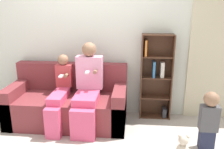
# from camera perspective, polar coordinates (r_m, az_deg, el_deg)

# --- Properties ---
(ground_plane) EXTENTS (14.00, 14.00, 0.00)m
(ground_plane) POSITION_cam_1_polar(r_m,az_deg,el_deg) (3.51, -8.71, -15.06)
(ground_plane) COLOR #BCB2A8
(back_wall) EXTENTS (10.00, 0.06, 2.55)m
(back_wall) POSITION_cam_1_polar(r_m,az_deg,el_deg) (3.98, -6.13, 8.43)
(back_wall) COLOR silver
(back_wall) RESTS_ON ground_plane
(curtain_panel) EXTENTS (0.86, 0.04, 2.07)m
(curtain_panel) POSITION_cam_1_polar(r_m,az_deg,el_deg) (4.10, 23.76, 3.93)
(curtain_panel) COLOR beige
(curtain_panel) RESTS_ON ground_plane
(couch) EXTENTS (1.83, 0.84, 0.91)m
(couch) POSITION_cam_1_polar(r_m,az_deg,el_deg) (3.87, -10.41, -6.92)
(couch) COLOR maroon
(couch) RESTS_ON ground_plane
(adult_seated) EXTENTS (0.40, 0.78, 1.28)m
(adult_seated) POSITION_cam_1_polar(r_m,az_deg,el_deg) (3.56, -5.92, -2.60)
(adult_seated) COLOR #DB4C75
(adult_seated) RESTS_ON ground_plane
(child_seated) EXTENTS (0.25, 0.78, 1.08)m
(child_seated) POSITION_cam_1_polar(r_m,az_deg,el_deg) (3.66, -12.58, -4.41)
(child_seated) COLOR #DB4C75
(child_seated) RESTS_ON ground_plane
(toddler_standing) EXTENTS (0.23, 0.19, 0.80)m
(toddler_standing) POSITION_cam_1_polar(r_m,az_deg,el_deg) (3.29, 22.28, -9.93)
(toddler_standing) COLOR #232842
(toddler_standing) RESTS_ON ground_plane
(bookshelf) EXTENTS (0.50, 0.23, 1.39)m
(bookshelf) POSITION_cam_1_polar(r_m,az_deg,el_deg) (3.92, 10.59, -0.52)
(bookshelf) COLOR #4C2D1E
(bookshelf) RESTS_ON ground_plane
(teddy_bear) EXTENTS (0.16, 0.13, 0.33)m
(teddy_bear) POSITION_cam_1_polar(r_m,az_deg,el_deg) (3.14, 16.67, -16.43)
(teddy_bear) COLOR beige
(teddy_bear) RESTS_ON ground_plane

